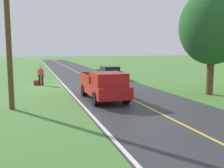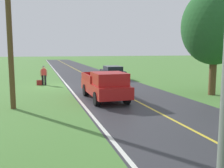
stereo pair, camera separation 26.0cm
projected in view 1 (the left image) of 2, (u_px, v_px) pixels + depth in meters
ground_plane at (52, 86)px, 22.49m from camera, size 200.00×200.00×0.00m
road_surface at (101, 84)px, 23.80m from camera, size 7.11×120.00×0.00m
lane_edge_line at (64, 85)px, 22.81m from camera, size 0.16×117.60×0.00m
lane_centre_line at (101, 84)px, 23.80m from camera, size 0.14×117.60×0.00m
hitchhiker_walking at (41, 74)px, 22.93m from camera, size 0.62×0.51×1.75m
suitcase_carried at (36, 83)px, 22.82m from camera, size 0.47×0.21×0.45m
pickup_truck_passing at (104, 85)px, 16.04m from camera, size 2.15×5.43×1.82m
tree_far_side_near at (213, 27)px, 17.62m from camera, size 4.56×4.56×7.36m
sedan_near_oncoming at (109, 72)px, 27.74m from camera, size 2.01×4.44×1.41m
utility_pole_roadside at (8, 40)px, 13.26m from camera, size 0.28×0.28×7.34m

